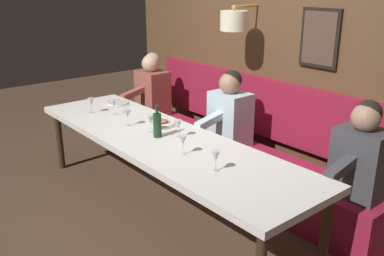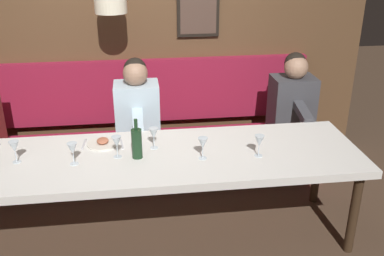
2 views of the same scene
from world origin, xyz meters
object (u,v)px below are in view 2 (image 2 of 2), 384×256
(wine_glass_0, at_px, (14,147))
(wine_glass_5, at_px, (259,141))
(diner_nearest, at_px, (293,97))
(diner_near, at_px, (137,104))
(wine_glass_2, at_px, (203,144))
(wine_bottle, at_px, (137,143))
(wine_glass_1, at_px, (117,142))
(dining_table, at_px, (142,163))
(wine_glass_4, at_px, (73,149))
(wine_glass_6, at_px, (154,134))

(wine_glass_0, bearing_deg, wine_glass_5, -94.33)
(diner_nearest, height_order, diner_near, same)
(wine_glass_2, relative_size, wine_bottle, 0.55)
(diner_nearest, distance_m, wine_glass_1, 1.85)
(dining_table, relative_size, diner_nearest, 4.14)
(dining_table, height_order, wine_glass_2, wine_glass_2)
(wine_glass_5, bearing_deg, wine_glass_1, 83.44)
(diner_nearest, relative_size, wine_glass_4, 4.82)
(dining_table, distance_m, wine_glass_1, 0.24)
(wine_glass_4, relative_size, wine_glass_5, 1.00)
(diner_nearest, height_order, wine_bottle, diner_nearest)
(wine_glass_4, distance_m, wine_glass_6, 0.60)
(wine_glass_0, distance_m, wine_bottle, 0.86)
(wine_glass_0, bearing_deg, dining_table, -91.28)
(wine_glass_0, height_order, wine_glass_1, same)
(wine_glass_4, bearing_deg, wine_glass_6, -72.35)
(wine_glass_2, bearing_deg, dining_table, 77.54)
(wine_glass_2, bearing_deg, wine_glass_5, -92.00)
(wine_glass_5, xyz_separation_m, wine_glass_6, (0.23, 0.75, 0.00))
(wine_glass_1, relative_size, wine_glass_2, 1.00)
(wine_glass_5, distance_m, wine_glass_6, 0.79)
(wine_glass_5, bearing_deg, wine_glass_2, 88.00)
(wine_glass_4, xyz_separation_m, wine_glass_6, (0.18, -0.57, 0.00))
(wine_glass_0, xyz_separation_m, wine_bottle, (-0.04, -0.85, -0.00))
(dining_table, distance_m, wine_glass_4, 0.51)
(wine_glass_5, bearing_deg, diner_near, 41.03)
(diner_nearest, bearing_deg, wine_glass_2, 134.00)
(diner_near, bearing_deg, wine_glass_2, -155.16)
(wine_glass_4, height_order, wine_glass_5, same)
(dining_table, xyz_separation_m, diner_near, (0.88, 0.01, 0.13))
(wine_glass_1, distance_m, wine_glass_5, 1.03)
(diner_near, bearing_deg, wine_glass_5, -138.97)
(diner_nearest, xyz_separation_m, wine_glass_6, (-0.76, 1.35, 0.04))
(wine_glass_4, xyz_separation_m, wine_glass_5, (-0.05, -1.33, 0.00))
(wine_glass_6, bearing_deg, diner_nearest, -60.59)
(wine_glass_1, height_order, wine_glass_6, same)
(wine_glass_2, bearing_deg, wine_glass_6, 57.57)
(wine_glass_2, xyz_separation_m, wine_glass_6, (0.22, 0.34, 0.00))
(diner_near, distance_m, wine_glass_5, 1.32)
(wine_glass_2, bearing_deg, diner_nearest, -46.00)
(wine_glass_1, xyz_separation_m, wine_glass_4, (-0.07, 0.30, 0.00))
(diner_nearest, distance_m, wine_bottle, 1.73)
(diner_nearest, relative_size, wine_glass_1, 4.82)
(wine_glass_5, relative_size, wine_bottle, 0.55)
(wine_glass_2, relative_size, wine_glass_4, 1.00)
(wine_glass_1, relative_size, wine_glass_6, 1.00)
(dining_table, relative_size, wine_glass_5, 19.97)
(wine_glass_2, bearing_deg, wine_glass_0, 84.94)
(wine_glass_4, relative_size, wine_bottle, 0.55)
(diner_near, bearing_deg, wine_glass_6, -171.54)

